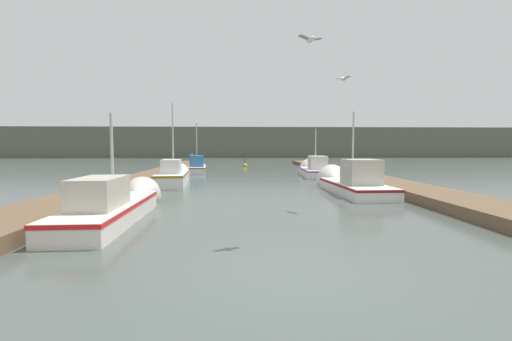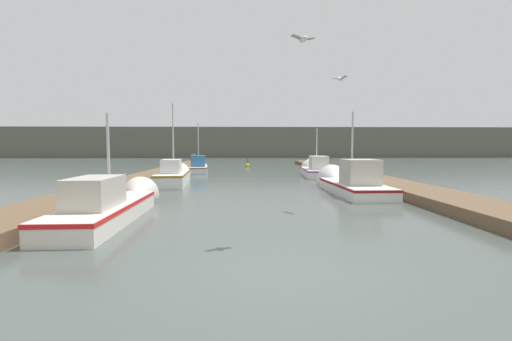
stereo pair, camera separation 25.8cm
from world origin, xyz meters
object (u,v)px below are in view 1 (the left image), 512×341
fishing_boat_3 (315,170)px  seagull_lead (310,39)px  mooring_piling_1 (192,162)px  seagull_1 (343,79)px  fishing_boat_1 (350,183)px  fishing_boat_2 (174,175)px  fishing_boat_0 (116,204)px  channel_buoy (245,165)px  mooring_piling_0 (326,165)px  fishing_boat_4 (197,167)px

fishing_boat_3 → seagull_lead: bearing=-98.7°
mooring_piling_1 → seagull_1: bearing=-69.0°
fishing_boat_1 → fishing_boat_2: size_ratio=1.04×
fishing_boat_0 → fishing_boat_3: (8.88, 14.20, 0.02)m
fishing_boat_1 → fishing_boat_2: 9.54m
fishing_boat_0 → channel_buoy: 25.18m
mooring_piling_0 → seagull_lead: size_ratio=2.32×
fishing_boat_2 → mooring_piling_0: 12.32m
fishing_boat_0 → channel_buoy: fishing_boat_0 is taller
fishing_boat_0 → seagull_1: bearing=8.0°
fishing_boat_0 → mooring_piling_0: fishing_boat_0 is taller
seagull_lead → channel_buoy: bearing=69.2°
fishing_boat_4 → channel_buoy: size_ratio=5.21×
fishing_boat_2 → fishing_boat_3: 10.29m
mooring_piling_1 → seagull_lead: seagull_lead is taller
seagull_lead → seagull_1: size_ratio=1.04×
fishing_boat_4 → mooring_piling_0: bearing=-15.4°
fishing_boat_1 → mooring_piling_1: (-9.53, 16.26, 0.27)m
fishing_boat_3 → channel_buoy: (-4.85, 10.65, -0.28)m
fishing_boat_1 → fishing_boat_3: 8.83m
channel_buoy → mooring_piling_0: bearing=-55.2°
fishing_boat_1 → fishing_boat_4: (-8.53, 12.35, -0.01)m
channel_buoy → fishing_boat_3: bearing=-65.5°
fishing_boat_1 → channel_buoy: 20.00m
channel_buoy → mooring_piling_1: bearing=-147.2°
fishing_boat_4 → mooring_piling_0: fishing_boat_4 is taller
fishing_boat_1 → channel_buoy: (-4.56, 19.47, -0.29)m
fishing_boat_2 → fishing_boat_4: 8.50m
fishing_boat_3 → channel_buoy: fishing_boat_3 is taller
fishing_boat_2 → seagull_lead: (5.23, -11.80, 3.90)m
fishing_boat_1 → mooring_piling_0: (1.53, 10.69, 0.22)m
seagull_lead → seagull_1: seagull_lead is taller
mooring_piling_1 → seagull_lead: bearing=-76.0°
fishing_boat_0 → fishing_boat_4: bearing=88.3°
fishing_boat_1 → seagull_1: seagull_1 is taller
seagull_lead → seagull_1: (1.84, 3.73, -0.09)m
fishing_boat_2 → fishing_boat_4: size_ratio=1.17×
fishing_boat_3 → mooring_piling_1: fishing_boat_3 is taller
fishing_boat_1 → channel_buoy: fishing_boat_1 is taller
seagull_lead → mooring_piling_1: bearing=81.0°
fishing_boat_0 → seagull_lead: bearing=-28.2°
fishing_boat_0 → fishing_boat_3: 16.75m
fishing_boat_1 → fishing_boat_4: size_ratio=1.21×
fishing_boat_0 → channel_buoy: size_ratio=6.32×
mooring_piling_0 → channel_buoy: mooring_piling_0 is taller
channel_buoy → seagull_lead: bearing=-87.8°
fishing_boat_2 → fishing_boat_4: bearing=83.7°
fishing_boat_3 → channel_buoy: size_ratio=6.05×
mooring_piling_0 → fishing_boat_1: bearing=-98.1°
fishing_boat_0 → fishing_boat_1: 10.14m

